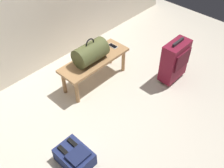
% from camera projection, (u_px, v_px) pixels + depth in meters
% --- Properties ---
extents(ground_plane, '(6.60, 6.60, 0.00)m').
position_uv_depth(ground_plane, '(110.00, 132.00, 3.02)').
color(ground_plane, beige).
extents(bench, '(1.00, 0.36, 0.39)m').
position_uv_depth(bench, '(94.00, 62.00, 3.45)').
color(bench, '#A87A4C').
rests_on(bench, ground).
extents(duffel_bag_olive, '(0.44, 0.26, 0.34)m').
position_uv_depth(duffel_bag_olive, '(91.00, 53.00, 3.29)').
color(duffel_bag_olive, '#51562D').
rests_on(duffel_bag_olive, bench).
extents(cell_phone, '(0.07, 0.14, 0.01)m').
position_uv_depth(cell_phone, '(113.00, 46.00, 3.62)').
color(cell_phone, silver).
rests_on(cell_phone, bench).
extents(suitcase_upright_burgundy, '(0.40, 0.23, 0.64)m').
position_uv_depth(suitcase_upright_burgundy, '(175.00, 60.00, 3.48)').
color(suitcase_upright_burgundy, maroon).
rests_on(suitcase_upright_burgundy, ground).
extents(backpack_navy, '(0.28, 0.38, 0.21)m').
position_uv_depth(backpack_navy, '(75.00, 157.00, 2.68)').
color(backpack_navy, navy).
rests_on(backpack_navy, ground).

